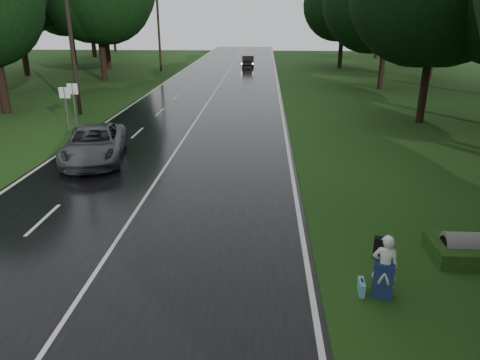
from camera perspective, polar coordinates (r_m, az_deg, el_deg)
The scene contains 18 objects.
ground at distance 14.05m, azimuth -16.22°, elevation -8.78°, with size 160.00×160.00×0.00m, color #1C3E12.
road at distance 32.53m, azimuth -4.97°, elevation 8.52°, with size 12.00×140.00×0.04m, color black.
lane_center at distance 32.52m, azimuth -4.97°, elevation 8.57°, with size 0.12×140.00×0.01m, color silver.
grey_car at distance 22.54m, azimuth -18.10°, elevation 4.42°, with size 2.68×5.80×1.61m, color #464A4B.
far_car at distance 62.14m, azimuth 1.01°, elevation 14.92°, with size 1.53×4.39×1.45m, color black.
hitchhiker at distance 11.73m, azimuth 17.89°, elevation -10.67°, with size 0.70×0.65×1.71m.
suitcase at distance 12.02m, azimuth 15.21°, elevation -13.02°, with size 0.14×0.49×0.35m, color #5595A6.
culvert at distance 14.83m, azimuth 27.06°, elevation -8.72°, with size 0.77×0.77×1.53m, color slate.
utility_pole_mid at distance 33.95m, azimuth -19.67°, elevation 7.89°, with size 1.80×0.28×9.47m, color black, non-canonical shape.
utility_pole_far at distance 58.56m, azimuth -10.02°, elevation 13.54°, with size 1.80×0.28×9.66m, color black, non-canonical shape.
road_sign_a at distance 29.01m, azimuth -20.90°, elevation 5.76°, with size 0.64×0.10×2.67m, color white, non-canonical shape.
road_sign_b at distance 30.06m, azimuth -20.03°, elevation 6.35°, with size 0.65×0.10×2.71m, color white, non-canonical shape.
tree_left_d at distance 36.65m, azimuth -27.59°, elevation 7.61°, with size 8.03×8.03×12.55m, color black, non-canonical shape.
tree_left_e at distance 50.96m, azimuth -16.80°, elevation 12.02°, with size 9.44×9.44×14.75m, color black, non-canonical shape.
tree_left_f at distance 62.37m, azimuth -16.31°, elevation 13.45°, with size 10.43×10.43×16.29m, color black, non-canonical shape.
tree_right_d at distance 31.92m, azimuth 21.88°, elevation 6.87°, with size 8.87×8.87×13.86m, color black, non-canonical shape.
tree_right_e at distance 45.45m, azimuth 17.37°, elevation 11.04°, with size 8.27×8.27×12.92m, color black, non-canonical shape.
tree_right_f at distance 62.25m, azimuth 12.54°, elevation 13.76°, with size 8.62×8.62×13.47m, color black, non-canonical shape.
Camera 1 is at (4.51, -11.52, 6.65)m, focal length 33.46 mm.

